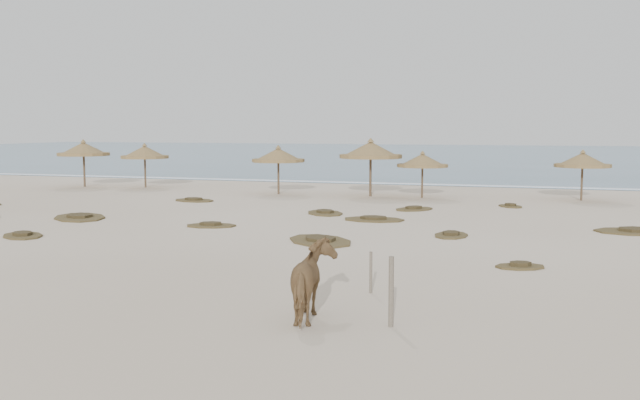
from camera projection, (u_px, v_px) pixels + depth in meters
The scene contains 24 objects.
ground at pixel (228, 249), 21.86m from camera, with size 160.00×160.00×0.00m, color beige.
ocean at pixel (472, 155), 92.97m from camera, with size 200.00×100.00×0.01m, color #24556E.
foam_line at pixel (397, 184), 46.51m from camera, with size 70.00×0.60×0.01m, color silver.
palapa_0 at pixel (84, 150), 43.97m from camera, with size 3.31×3.31×2.96m.
palapa_1 at pixel (145, 153), 43.48m from camera, with size 3.23×3.23×2.74m.
palapa_2 at pixel (278, 156), 39.26m from camera, with size 3.34×3.34×2.72m.
palapa_3 at pixel (371, 151), 37.98m from camera, with size 4.36×4.36×3.14m.
palapa_4 at pixel (422, 161), 37.10m from camera, with size 2.92×2.92×2.48m.
palapa_5 at pixel (583, 161), 35.78m from camera, with size 3.28×3.28×2.59m.
horse at pixel (314, 281), 13.75m from camera, with size 0.82×1.81×1.53m, color olive.
fence_post_near at pixel (391, 292), 13.30m from camera, with size 0.10×0.10×1.33m, color #6E6153.
fence_post_far at pixel (371, 272), 16.00m from camera, with size 0.07×0.07×0.94m, color #6E6153.
scrub_1 at pixel (80, 217), 29.10m from camera, with size 3.55×3.61×0.16m.
scrub_2 at pixel (211, 225), 26.70m from camera, with size 2.14×1.64×0.16m.
scrub_3 at pixel (374, 219), 28.44m from camera, with size 2.53×1.69×0.16m.
scrub_4 at pixel (451, 235), 24.33m from camera, with size 1.21×1.78×0.16m.
scrub_5 at pixel (637, 231), 25.16m from camera, with size 3.18×2.33×0.16m.
scrub_6 at pixel (194, 200), 35.79m from camera, with size 2.57×2.01×0.16m.
scrub_7 at pixel (414, 209), 32.01m from camera, with size 2.20×2.40×0.16m.
scrub_9 at pixel (320, 240), 23.15m from camera, with size 3.26×3.34×0.16m.
scrub_10 at pixel (510, 206), 33.16m from camera, with size 1.58×1.74×0.16m.
scrub_11 at pixel (23, 235), 24.25m from camera, with size 2.28×2.19×0.16m.
scrub_12 at pixel (520, 266), 18.90m from camera, with size 1.57×1.31×0.16m.
scrub_13 at pixel (325, 213), 30.55m from camera, with size 2.43×2.67×0.16m.
Camera 1 is at (9.22, -19.72, 3.75)m, focal length 40.00 mm.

